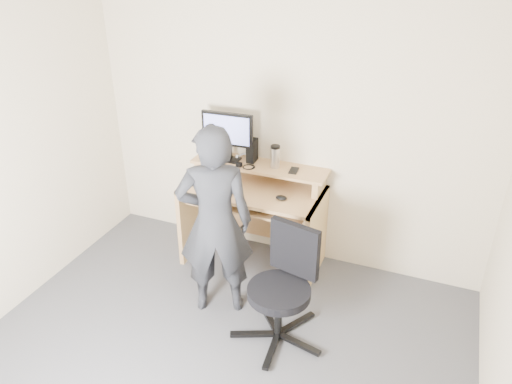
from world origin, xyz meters
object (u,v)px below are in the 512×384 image
Objects in this scene: desk at (256,205)px; monitor at (227,132)px; person at (215,223)px; office_chair at (284,282)px.

monitor reaches higher than desk.
monitor is at bearing -95.34° from person.
desk is 1.02m from office_chair.
office_chair is 0.67m from person.
desk is 0.69m from monitor.
person is (-0.03, -0.75, 0.23)m from desk.
office_chair is at bearing -49.57° from monitor.
desk is at bearing -14.00° from monitor.
desk is at bearing 135.94° from office_chair.
office_chair is at bearing -56.75° from desk.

